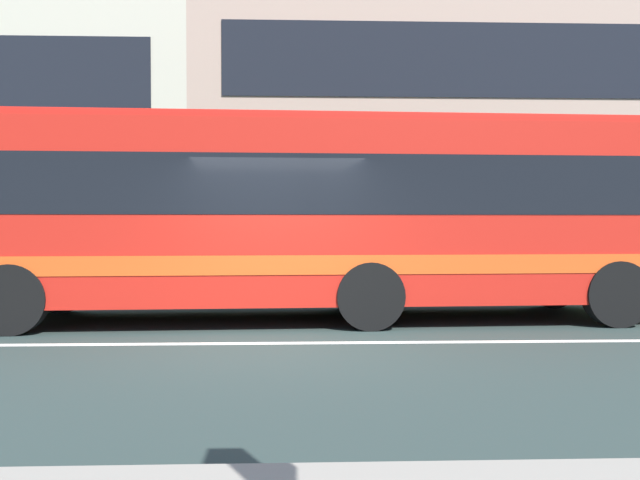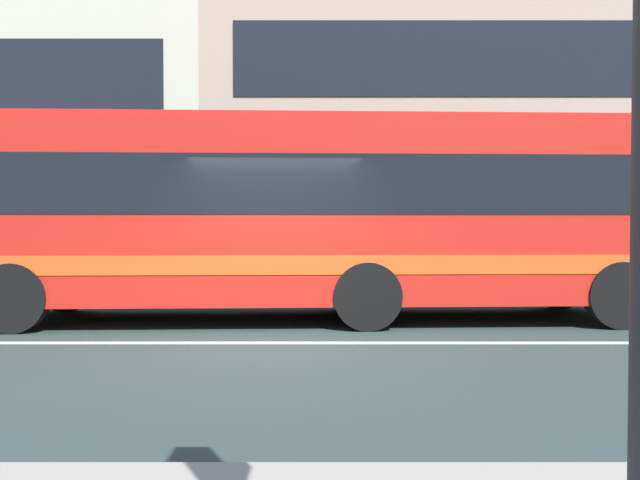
{
  "view_description": "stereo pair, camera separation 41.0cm",
  "coord_description": "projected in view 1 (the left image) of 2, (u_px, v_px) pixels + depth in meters",
  "views": [
    {
      "loc": [
        0.23,
        -8.58,
        1.57
      ],
      "look_at": [
        0.64,
        2.12,
        1.29
      ],
      "focal_mm": 37.12,
      "sensor_mm": 36.0,
      "label": 1
    },
    {
      "loc": [
        0.64,
        -8.59,
        1.57
      ],
      "look_at": [
        0.64,
        2.12,
        1.29
      ],
      "focal_mm": 37.12,
      "sensor_mm": 36.0,
      "label": 2
    }
  ],
  "objects": [
    {
      "name": "hedge_row_far",
      "position": [
        141.0,
        271.0,
        13.97
      ],
      "size": [
        22.99,
        1.1,
        1.11
      ],
      "primitive_type": "cube",
      "color": "#327132",
      "rests_on": "ground_plane"
    },
    {
      "name": "transit_bus",
      "position": [
        319.0,
        211.0,
        10.7
      ],
      "size": [
        10.93,
        2.96,
        3.21
      ],
      "color": "red",
      "rests_on": "ground_plane"
    },
    {
      "name": "apartment_block_right",
      "position": [
        555.0,
        117.0,
        24.22
      ],
      "size": [
        25.28,
        9.54,
        10.9
      ],
      "color": "tan",
      "rests_on": "ground_plane"
    },
    {
      "name": "ground_plane",
      "position": [
        277.0,
        343.0,
        8.61
      ],
      "size": [
        160.0,
        160.0,
        0.0
      ],
      "primitive_type": "plane",
      "color": "#283735"
    },
    {
      "name": "lane_centre_line",
      "position": [
        277.0,
        343.0,
        8.61
      ],
      "size": [
        60.0,
        0.16,
        0.01
      ],
      "primitive_type": "cube",
      "color": "silver",
      "rests_on": "ground_plane"
    }
  ]
}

